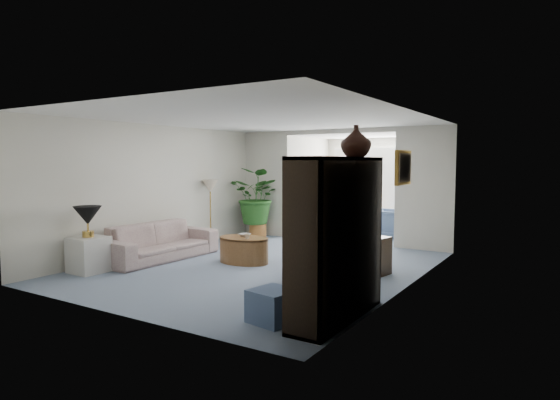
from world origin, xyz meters
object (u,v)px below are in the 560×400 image
Objects in this scene: side_table_dark at (372,255)px; sunroom_chair_blue at (388,223)px; wingback_chair at (324,245)px; coffee_bowl at (245,235)px; sunroom_table at (370,220)px; framed_picture at (404,168)px; floor_lamp at (210,186)px; coffee_cup at (247,236)px; sofa at (160,241)px; plant_pot at (258,231)px; end_table at (89,255)px; sunroom_chair_maroon at (330,219)px; cabinet_urn at (356,141)px; entertainment_cabinet at (337,238)px; ottoman at (273,306)px; coffee_table at (244,250)px; table_lamp at (88,215)px.

side_table_dark is 3.81m from sunroom_chair_blue.
wingback_chair reaches higher than sunroom_chair_blue.
sunroom_table reaches higher than coffee_bowl.
side_table_dark is at bearing 137.79° from framed_picture.
side_table_dark is (4.10, -0.91, -0.95)m from floor_lamp.
framed_picture is at bearing -2.71° from coffee_cup.
sunroom_table is (-1.07, 4.72, -0.15)m from wingback_chair.
sunroom_table is (1.94, 5.40, -0.04)m from sofa.
sofa is at bearing -91.60° from plant_pot.
wingback_chair reaches higher than end_table.
wingback_chair is (-1.39, 0.32, -1.26)m from framed_picture.
sunroom_chair_maroon is (-0.43, 4.17, -0.15)m from coffee_cup.
cabinet_urn is 6.44m from sunroom_chair_maroon.
entertainment_cabinet is at bearing -35.09° from coffee_cup.
sunroom_chair_maroon is (-2.98, 5.46, -1.68)m from cabinet_urn.
entertainment_cabinet is at bearing -90.00° from cabinet_urn.
entertainment_cabinet is 4.01× the size of ottoman.
sunroom_chair_maroon is at bearing 93.35° from coffee_bowl.
side_table_dark reaches higher than coffee_cup.
coffee_bowl is at bearing -63.20° from sofa.
sunroom_chair_maroon reaches higher than sunroom_chair_blue.
entertainment_cabinet is 6.01m from plant_pot.
floor_lamp is at bearing 146.34° from coffee_bowl.
coffee_table is 0.33m from coffee_cup.
coffee_table is 4.68× the size of coffee_bowl.
end_table is at bearing -93.72° from plant_pot.
sunroom_chair_blue is (-1.48, 5.46, -1.69)m from cabinet_urn.
framed_picture is at bearing 158.51° from wingback_chair.
sunroom_chair_maroon reaches higher than coffee_table.
sofa reaches higher than ottoman.
coffee_cup is 0.05× the size of entertainment_cabinet.
side_table_dark is at bearing -163.97° from sunroom_chair_blue.
sofa is 5.64× the size of plant_pot.
sunroom_table is at bearing 72.38° from table_lamp.
coffee_table is at bearing 144.98° from entertainment_cabinet.
cabinet_urn is (4.37, 0.54, 1.74)m from end_table.
plant_pot is (-1.54, 2.55, -0.34)m from coffee_cup.
cabinet_urn is 5.91m from plant_pot.
side_table_dark is at bearing 30.70° from table_lamp.
coffee_bowl is 3.49m from cabinet_urn.
sunroom_chair_blue is at bearing -93.75° from wingback_chair.
sofa reaches higher than side_table_dark.
cabinet_urn is at bearing -27.25° from coffee_table.
sofa is at bearing 81.57° from end_table.
coffee_bowl is at bearing 51.33° from end_table.
coffee_table is 1.63× the size of sunroom_table.
ottoman is at bearing -76.83° from sunroom_table.
ottoman is at bearing -48.39° from coffee_bowl.
wingback_chair is 4.85m from sunroom_table.
framed_picture is 4.62m from sofa.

